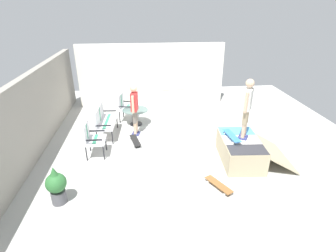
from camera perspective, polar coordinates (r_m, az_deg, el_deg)
name	(u,v)px	position (r m, az deg, el deg)	size (l,w,h in m)	color
ground_plane	(174,146)	(8.29, 1.36, -4.36)	(12.00, 12.00, 0.10)	#B2B2AD
back_wall_cinderblock	(32,116)	(8.32, -27.07, 1.91)	(9.00, 0.20, 2.27)	gray
house_facade	(152,75)	(11.32, -3.43, 10.91)	(0.23, 6.00, 2.54)	white
skate_ramp	(241,150)	(7.62, 15.46, -4.97)	(1.74, 1.96, 0.65)	tan
patio_bench	(103,119)	(8.82, -13.77, 1.56)	(1.28, 0.61, 1.02)	black
patio_chair_near_house	(124,105)	(9.90, -9.42, 4.55)	(0.71, 0.66, 1.02)	black
patio_chair_by_wall	(91,136)	(7.74, -16.23, -2.15)	(0.62, 0.55, 1.02)	black
patio_table	(136,114)	(9.55, -6.98, 2.59)	(0.90, 0.90, 0.57)	black
person_watching	(134,106)	(8.59, -7.20, 4.20)	(0.47, 0.29, 1.70)	navy
person_skater	(247,105)	(7.18, 16.62, 4.32)	(0.42, 0.35, 1.64)	navy
skateboard_by_bench	(135,140)	(8.40, -7.05, -3.09)	(0.82, 0.38, 0.10)	black
skateboard_spare	(219,185)	(6.56, 10.81, -12.27)	(0.80, 0.56, 0.10)	brown
skateboard_on_ramp	(232,136)	(7.39, 13.53, -2.06)	(0.82, 0.29, 0.10)	#3372B2
potted_plant	(56,185)	(6.29, -22.83, -11.58)	(0.44, 0.44, 0.92)	#515156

